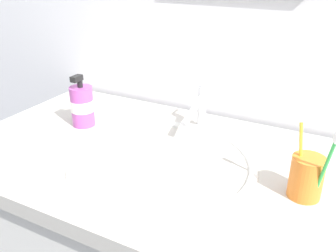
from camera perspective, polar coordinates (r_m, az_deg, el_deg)
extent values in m
cube|color=silver|center=(1.16, 10.29, 15.07)|extent=(2.42, 0.04, 2.40)
cube|color=#BCB7AD|center=(0.95, 2.02, -6.51)|extent=(1.22, 0.63, 0.04)
ellipsoid|color=white|center=(0.96, -0.85, -8.62)|extent=(0.41, 0.41, 0.11)
torus|color=white|center=(0.93, -0.87, -5.74)|extent=(0.47, 0.47, 0.02)
cylinder|color=#595B60|center=(0.99, -0.83, -11.14)|extent=(0.03, 0.03, 0.01)
cylinder|color=silver|center=(1.10, 5.25, 2.94)|extent=(0.02, 0.02, 0.13)
cylinder|color=silver|center=(1.04, 3.94, 2.51)|extent=(0.02, 0.13, 0.06)
cylinder|color=silver|center=(1.09, 5.71, 6.71)|extent=(0.01, 0.05, 0.01)
cylinder|color=orange|center=(0.84, 20.64, -7.44)|extent=(0.07, 0.07, 0.09)
cylinder|color=yellow|center=(0.82, 19.87, -4.35)|extent=(0.03, 0.01, 0.18)
cube|color=white|center=(0.78, 19.98, 1.46)|extent=(0.02, 0.01, 0.03)
cylinder|color=green|center=(0.79, 23.01, -6.34)|extent=(0.03, 0.05, 0.17)
cylinder|color=#B24CA5|center=(1.14, -13.13, 2.99)|extent=(0.07, 0.07, 0.12)
cylinder|color=black|center=(1.11, -13.49, 6.37)|extent=(0.02, 0.02, 0.02)
cube|color=black|center=(1.10, -13.99, 7.17)|extent=(0.02, 0.04, 0.02)
cylinder|color=white|center=(1.14, -13.15, 3.14)|extent=(0.07, 0.07, 0.03)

